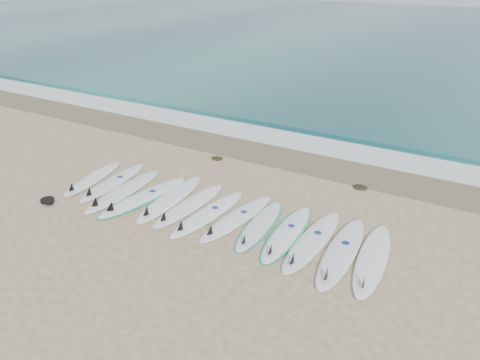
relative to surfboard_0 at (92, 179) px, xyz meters
The scene contains 21 objects.
ground 3.81m from the surfboard_0, ahead, with size 120.00×120.00×0.00m, color tan.
ocean 32.77m from the surfboard_0, 83.32° to the left, with size 120.00×55.00×0.03m, color #216261.
wet_sand_band 5.64m from the surfboard_0, 47.43° to the left, with size 120.00×1.80×0.01m, color brown.
foam_band 6.73m from the surfboard_0, 55.52° to the left, with size 120.00×1.40×0.04m, color silver.
wave_crest 8.02m from the surfboard_0, 61.60° to the left, with size 120.00×1.00×0.10m, color #216261.
surfboard_0 is the anchor object (origin of this frame).
surfboard_1 0.66m from the surfboard_0, ahead, with size 0.81×2.67×0.34m.
surfboard_2 1.26m from the surfboard_0, ahead, with size 0.71×2.84×0.36m.
surfboard_3 1.93m from the surfboard_0, ahead, with size 1.06×2.90×0.36m.
surfboard_4 2.57m from the surfboard_0, ahead, with size 0.84×2.86×0.36m.
surfboard_5 3.18m from the surfboard_0, ahead, with size 0.65×2.63×0.33m.
surfboard_6 3.80m from the surfboard_0, ahead, with size 0.75×2.70×0.34m.
surfboard_7 4.48m from the surfboard_0, ahead, with size 0.83×2.68×0.34m.
surfboard_8 5.09m from the surfboard_0, ahead, with size 0.82×2.46×0.31m.
surfboard_9 5.77m from the surfboard_0, ahead, with size 0.81×2.64×0.33m.
surfboard_10 6.36m from the surfboard_0, ahead, with size 0.61×2.81×0.36m.
surfboard_11 7.04m from the surfboard_0, ahead, with size 0.77×2.92×0.37m.
surfboard_12 7.66m from the surfboard_0, ahead, with size 0.87×2.81×0.35m.
seaweed_near 3.66m from the surfboard_0, 54.27° to the left, with size 0.36×0.28×0.07m, color black.
seaweed_far 7.21m from the surfboard_0, 26.38° to the left, with size 0.38×0.30×0.07m, color black.
leash_coil 1.47m from the surfboard_0, 90.05° to the right, with size 0.46×0.36×0.11m.
Camera 1 is at (5.45, -7.96, 5.46)m, focal length 35.00 mm.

